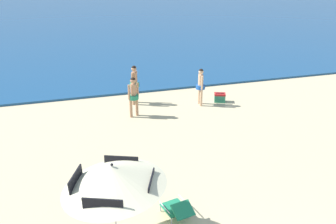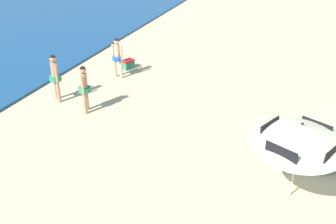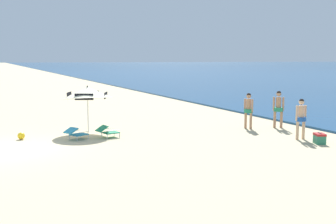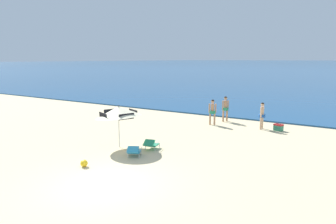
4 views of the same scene
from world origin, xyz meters
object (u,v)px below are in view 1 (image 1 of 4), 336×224
lounge_chair_beside_umbrella (177,209)px  beach_umbrella_striped_main (113,177)px  person_standing_beside (133,94)px  person_wading_in (201,84)px  person_standing_near_shore (134,82)px  cooler_box (220,98)px

lounge_chair_beside_umbrella → beach_umbrella_striped_main: bearing=-163.7°
person_standing_beside → person_wading_in: (3.06, 0.44, -0.01)m
beach_umbrella_striped_main → person_standing_beside: bearing=75.1°
person_standing_near_shore → cooler_box: bearing=-13.7°
lounge_chair_beside_umbrella → person_wading_in: size_ratio=0.60×
person_standing_near_shore → person_standing_beside: 1.46m
lounge_chair_beside_umbrella → person_wading_in: (3.37, 7.04, 0.68)m
person_standing_beside → cooler_box: person_standing_beside is taller
beach_umbrella_striped_main → person_standing_beside: (1.87, 7.05, -0.79)m
person_standing_beside → person_standing_near_shore: bearing=76.5°
lounge_chair_beside_umbrella → person_standing_beside: 6.64m
lounge_chair_beside_umbrella → cooler_box: size_ratio=1.66×
beach_umbrella_striped_main → person_standing_beside: beach_umbrella_striped_main is taller
person_standing_near_shore → cooler_box: 3.90m
person_standing_near_shore → lounge_chair_beside_umbrella: bearing=-94.6°
lounge_chair_beside_umbrella → person_standing_near_shore: bearing=85.4°
beach_umbrella_striped_main → cooler_box: bearing=52.0°
beach_umbrella_striped_main → person_standing_near_shore: bearing=75.4°
person_standing_near_shore → cooler_box: (3.71, -0.90, -0.80)m
person_wading_in → cooler_box: 1.24m
beach_umbrella_striped_main → person_standing_beside: size_ratio=1.40×
person_standing_near_shore → beach_umbrella_striped_main: bearing=-104.6°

